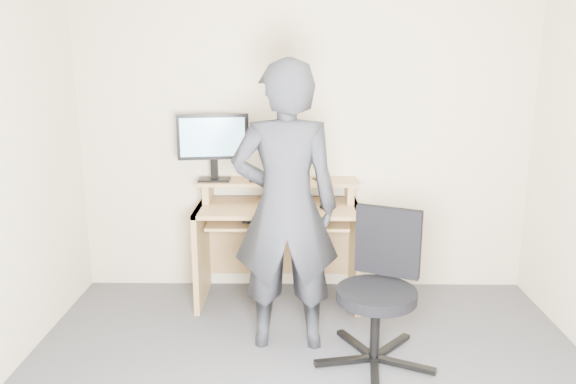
{
  "coord_description": "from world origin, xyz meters",
  "views": [
    {
      "loc": [
        -0.08,
        -2.56,
        1.83
      ],
      "look_at": [
        -0.12,
        1.05,
        0.95
      ],
      "focal_mm": 35.0,
      "sensor_mm": 36.0,
      "label": 1
    }
  ],
  "objects_px": {
    "desk": "(278,228)",
    "office_chair": "(380,283)",
    "person": "(286,208)",
    "monitor": "(213,141)"
  },
  "relations": [
    {
      "from": "desk",
      "to": "office_chair",
      "type": "relative_size",
      "value": 1.32
    },
    {
      "from": "desk",
      "to": "office_chair",
      "type": "height_order",
      "value": "office_chair"
    },
    {
      "from": "office_chair",
      "to": "desk",
      "type": "bearing_deg",
      "value": 148.95
    },
    {
      "from": "office_chair",
      "to": "person",
      "type": "height_order",
      "value": "person"
    },
    {
      "from": "desk",
      "to": "person",
      "type": "height_order",
      "value": "person"
    },
    {
      "from": "desk",
      "to": "monitor",
      "type": "height_order",
      "value": "monitor"
    },
    {
      "from": "desk",
      "to": "office_chair",
      "type": "distance_m",
      "value": 1.13
    },
    {
      "from": "desk",
      "to": "person",
      "type": "relative_size",
      "value": 0.66
    },
    {
      "from": "office_chair",
      "to": "person",
      "type": "relative_size",
      "value": 0.5
    },
    {
      "from": "office_chair",
      "to": "monitor",
      "type": "bearing_deg",
      "value": 163.63
    }
  ]
}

